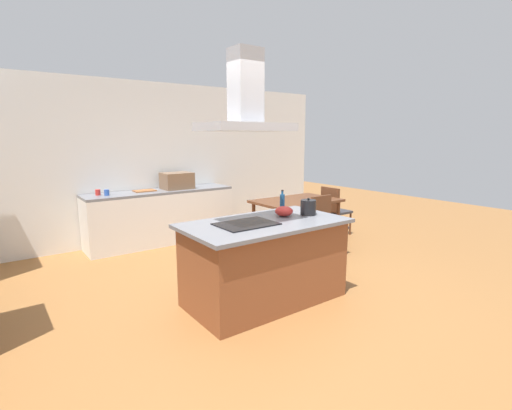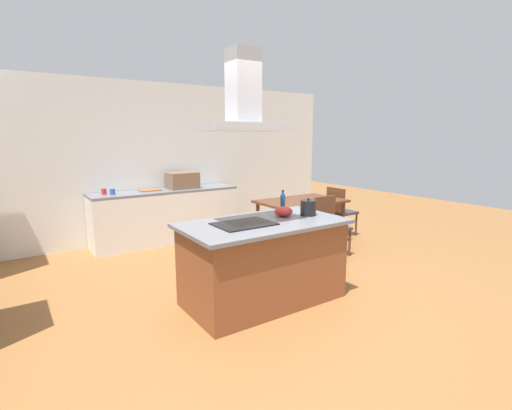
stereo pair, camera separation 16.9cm
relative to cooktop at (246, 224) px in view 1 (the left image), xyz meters
The scene contains 16 objects.
ground 1.77m from the cooktop, 80.77° to the left, with size 16.00×16.00×0.00m, color #936033.
wall_back 3.29m from the cooktop, 85.71° to the left, with size 7.20×0.10×2.70m, color white.
kitchen_island 0.51m from the cooktop, ahead, with size 1.77×0.98×0.90m.
cooktop is the anchor object (origin of this frame).
tea_kettle 0.86m from the cooktop, ahead, with size 0.23×0.18×0.20m.
olive_oil_bottle 0.81m from the cooktop, 22.41° to the left, with size 0.06×0.06×0.26m.
mixing_bowl 0.59m from the cooktop, ahead, with size 0.21×0.21×0.11m, color red.
back_counter 2.93m from the cooktop, 85.39° to the left, with size 2.46×0.62×0.90m.
countertop_microwave 2.93m from the cooktop, 79.25° to the left, with size 0.50×0.38×0.28m, color brown.
coffee_mug_red 3.03m from the cooktop, 104.19° to the left, with size 0.08×0.08×0.09m, color red.
coffee_mug_blue 2.91m from the cooktop, 102.69° to the left, with size 0.08×0.08×0.09m, color #2D56B2.
cutting_board 2.93m from the cooktop, 90.28° to the left, with size 0.34×0.24×0.02m, color #995B33.
dining_table 2.53m from the cooktop, 35.69° to the left, with size 1.40×0.90×0.75m.
chair_at_right_end 3.33m from the cooktop, 26.39° to the left, with size 0.42×0.42×0.89m.
chair_facing_island 2.23m from the cooktop, 21.46° to the left, with size 0.42×0.42×0.89m.
range_hood 1.20m from the cooktop, ahead, with size 0.90×0.55×0.78m.
Camera 1 is at (-2.39, -3.10, 1.81)m, focal length 26.30 mm.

